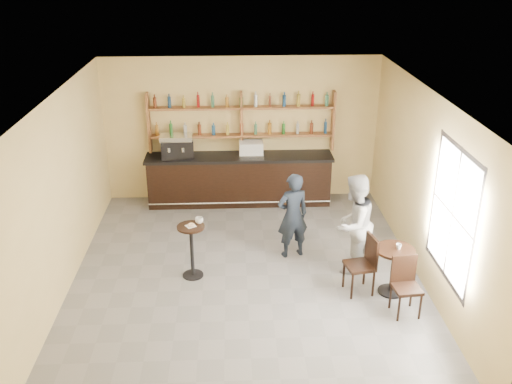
{
  "coord_description": "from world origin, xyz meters",
  "views": [
    {
      "loc": [
        -0.22,
        -8.58,
        5.31
      ],
      "look_at": [
        0.2,
        0.8,
        1.25
      ],
      "focal_mm": 40.0,
      "sensor_mm": 36.0,
      "label": 1
    }
  ],
  "objects_px": {
    "bar_counter": "(239,179)",
    "chair_south": "(407,288)",
    "pedestal_table": "(192,251)",
    "pastry_case": "(251,149)",
    "espresso_machine": "(177,146)",
    "cafe_table": "(393,271)",
    "man_main": "(293,216)",
    "patron_second": "(353,224)",
    "chair_west": "(359,265)"
  },
  "relations": [
    {
      "from": "pedestal_table",
      "to": "man_main",
      "type": "xyz_separation_m",
      "value": [
        1.8,
        0.66,
        0.33
      ]
    },
    {
      "from": "pastry_case",
      "to": "chair_south",
      "type": "relative_size",
      "value": 0.56
    },
    {
      "from": "cafe_table",
      "to": "chair_south",
      "type": "relative_size",
      "value": 0.87
    },
    {
      "from": "cafe_table",
      "to": "patron_second",
      "type": "height_order",
      "value": "patron_second"
    },
    {
      "from": "pedestal_table",
      "to": "cafe_table",
      "type": "relative_size",
      "value": 1.18
    },
    {
      "from": "espresso_machine",
      "to": "man_main",
      "type": "height_order",
      "value": "man_main"
    },
    {
      "from": "patron_second",
      "to": "espresso_machine",
      "type": "bearing_deg",
      "value": -89.14
    },
    {
      "from": "pastry_case",
      "to": "cafe_table",
      "type": "bearing_deg",
      "value": -60.23
    },
    {
      "from": "bar_counter",
      "to": "patron_second",
      "type": "relative_size",
      "value": 2.27
    },
    {
      "from": "cafe_table",
      "to": "chair_west",
      "type": "height_order",
      "value": "chair_west"
    },
    {
      "from": "pedestal_table",
      "to": "cafe_table",
      "type": "bearing_deg",
      "value": -11.32
    },
    {
      "from": "chair_south",
      "to": "cafe_table",
      "type": "bearing_deg",
      "value": 88.26
    },
    {
      "from": "pastry_case",
      "to": "pedestal_table",
      "type": "bearing_deg",
      "value": -110.47
    },
    {
      "from": "pedestal_table",
      "to": "chair_west",
      "type": "xyz_separation_m",
      "value": [
        2.78,
        -0.62,
        0.02
      ]
    },
    {
      "from": "man_main",
      "to": "chair_west",
      "type": "relative_size",
      "value": 1.61
    },
    {
      "from": "chair_south",
      "to": "espresso_machine",
      "type": "bearing_deg",
      "value": 124.83
    },
    {
      "from": "bar_counter",
      "to": "cafe_table",
      "type": "distance_m",
      "value": 4.5
    },
    {
      "from": "espresso_machine",
      "to": "patron_second",
      "type": "xyz_separation_m",
      "value": [
        3.26,
        -3.0,
        -0.45
      ]
    },
    {
      "from": "cafe_table",
      "to": "chair_west",
      "type": "distance_m",
      "value": 0.56
    },
    {
      "from": "pedestal_table",
      "to": "pastry_case",
      "type": "bearing_deg",
      "value": 69.91
    },
    {
      "from": "bar_counter",
      "to": "chair_south",
      "type": "height_order",
      "value": "bar_counter"
    },
    {
      "from": "pastry_case",
      "to": "bar_counter",
      "type": "bearing_deg",
      "value": 179.61
    },
    {
      "from": "man_main",
      "to": "cafe_table",
      "type": "distance_m",
      "value": 2.06
    },
    {
      "from": "bar_counter",
      "to": "pastry_case",
      "type": "xyz_separation_m",
      "value": [
        0.26,
        0.0,
        0.71
      ]
    },
    {
      "from": "espresso_machine",
      "to": "chair_west",
      "type": "xyz_separation_m",
      "value": [
        3.24,
        -3.72,
        -0.85
      ]
    },
    {
      "from": "bar_counter",
      "to": "patron_second",
      "type": "distance_m",
      "value": 3.58
    },
    {
      "from": "chair_west",
      "to": "patron_second",
      "type": "relative_size",
      "value": 0.56
    },
    {
      "from": "pedestal_table",
      "to": "bar_counter",
      "type": "bearing_deg",
      "value": 74.33
    },
    {
      "from": "chair_west",
      "to": "patron_second",
      "type": "height_order",
      "value": "patron_second"
    },
    {
      "from": "patron_second",
      "to": "pastry_case",
      "type": "bearing_deg",
      "value": -107.61
    },
    {
      "from": "bar_counter",
      "to": "pedestal_table",
      "type": "height_order",
      "value": "bar_counter"
    },
    {
      "from": "pastry_case",
      "to": "espresso_machine",
      "type": "bearing_deg",
      "value": 179.61
    },
    {
      "from": "man_main",
      "to": "chair_south",
      "type": "bearing_deg",
      "value": 113.01
    },
    {
      "from": "pedestal_table",
      "to": "patron_second",
      "type": "height_order",
      "value": "patron_second"
    },
    {
      "from": "pastry_case",
      "to": "chair_south",
      "type": "bearing_deg",
      "value": -63.25
    },
    {
      "from": "bar_counter",
      "to": "pedestal_table",
      "type": "relative_size",
      "value": 4.21
    },
    {
      "from": "man_main",
      "to": "chair_south",
      "type": "distance_m",
      "value": 2.51
    },
    {
      "from": "chair_west",
      "to": "chair_south",
      "type": "height_order",
      "value": "chair_west"
    },
    {
      "from": "pastry_case",
      "to": "pedestal_table",
      "type": "distance_m",
      "value": 3.4
    },
    {
      "from": "pedestal_table",
      "to": "chair_south",
      "type": "relative_size",
      "value": 1.03
    },
    {
      "from": "pedestal_table",
      "to": "chair_south",
      "type": "distance_m",
      "value": 3.61
    },
    {
      "from": "pedestal_table",
      "to": "patron_second",
      "type": "xyz_separation_m",
      "value": [
        2.79,
        0.1,
        0.41
      ]
    },
    {
      "from": "espresso_machine",
      "to": "cafe_table",
      "type": "distance_m",
      "value": 5.43
    },
    {
      "from": "pastry_case",
      "to": "chair_west",
      "type": "bearing_deg",
      "value": -66.59
    },
    {
      "from": "pedestal_table",
      "to": "cafe_table",
      "type": "xyz_separation_m",
      "value": [
        3.33,
        -0.67,
        -0.08
      ]
    },
    {
      "from": "espresso_machine",
      "to": "patron_second",
      "type": "relative_size",
      "value": 0.38
    },
    {
      "from": "chair_west",
      "to": "pedestal_table",
      "type": "bearing_deg",
      "value": -113.27
    },
    {
      "from": "chair_west",
      "to": "espresso_machine",
      "type": "bearing_deg",
      "value": -149.67
    },
    {
      "from": "pastry_case",
      "to": "patron_second",
      "type": "bearing_deg",
      "value": -61.49
    },
    {
      "from": "pastry_case",
      "to": "man_main",
      "type": "height_order",
      "value": "man_main"
    }
  ]
}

